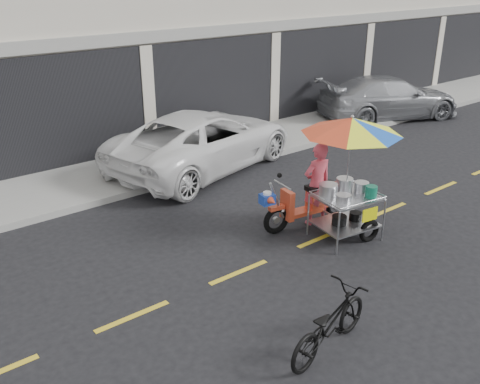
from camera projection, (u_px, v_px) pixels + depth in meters
ground at (321, 238)px, 10.19m from camera, size 90.00×90.00×0.00m
sidewalk at (170, 159)px, 14.14m from camera, size 45.00×3.00×0.15m
centerline at (321, 238)px, 10.19m from camera, size 42.00×0.10×0.01m
white_pickup at (203, 140)px, 13.46m from camera, size 5.74×3.68×1.47m
silver_pickup at (389, 98)px, 17.92m from camera, size 5.22×3.51×1.40m
near_bicycle at (329, 323)px, 7.06m from camera, size 1.73×0.85×0.87m
food_vendor_rig at (337, 159)px, 9.88m from camera, size 2.36×2.13×2.38m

